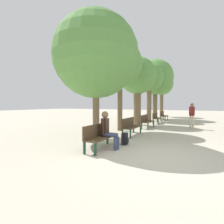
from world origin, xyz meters
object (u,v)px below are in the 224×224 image
Objects in this scene: bench_row_4 at (163,115)px; bench_row_0 at (100,135)px; bench_row_2 at (147,120)px; backpack at (125,139)px; tree_row_4 at (155,77)px; tree_row_1 at (120,65)px; tree_row_5 at (162,84)px; tree_row_3 at (149,78)px; bench_row_3 at (157,117)px; tree_row_0 at (96,56)px; bench_row_1 at (130,125)px; tree_row_2 at (137,77)px; pedestrian_near at (192,114)px; person_seated at (108,129)px.

bench_row_0 is at bearing -90.00° from bench_row_4.
bench_row_4 is (0.00, 5.90, 0.00)m from bench_row_2.
backpack is at bearing -87.20° from bench_row_4.
tree_row_4 reaches higher than backpack.
tree_row_5 is at bearing 90.00° from tree_row_1.
tree_row_5 is (0.00, 5.88, 0.00)m from tree_row_3.
bench_row_3 is 0.29× the size of tree_row_0.
bench_row_1 is 3.57× the size of backpack.
tree_row_3 is at bearing 102.77° from bench_row_2.
tree_row_2 is (-0.00, 5.77, -0.10)m from tree_row_0.
bench_row_2 is at bearing -51.97° from tree_row_2.
tree_row_1 is at bearing -90.00° from tree_row_4.
tree_row_3 reaches higher than bench_row_1.
pedestrian_near is (2.61, -2.11, 0.44)m from bench_row_3.
person_seated reaches higher than backpack.
tree_row_5 is 4.14× the size of person_seated.
tree_row_0 reaches higher than bench_row_4.
pedestrian_near reaches higher than bench_row_2.
bench_row_0 is at bearing -85.25° from tree_row_4.
bench_row_0 and bench_row_3 have the same top height.
tree_row_3 is at bearing -90.00° from tree_row_5.
backpack is at bearing -84.09° from tree_row_5.
tree_row_0 reaches higher than bench_row_0.
tree_row_2 is (-1.08, 7.29, 3.06)m from bench_row_0.
bench_row_2 is 2.95m from bench_row_3.
bench_row_4 is 0.26× the size of tree_row_4.
tree_row_0 is 3.43× the size of pedestrian_near.
bench_row_3 is 0.32× the size of tree_row_2.
tree_row_5 reaches higher than backpack.
tree_row_1 reaches higher than bench_row_0.
tree_row_3 is at bearing 97.13° from person_seated.
tree_row_4 is (-1.08, 13.06, 3.77)m from bench_row_0.
person_seated is at bearing -85.41° from tree_row_5.
tree_row_0 is at bearing 125.53° from bench_row_0.
bench_row_2 is 2.78m from pedestrian_near.
tree_row_4 is at bearing -90.00° from tree_row_5.
backpack is at bearing -75.68° from tree_row_2.
tree_row_1 is 8.94m from tree_row_4.
bench_row_0 is at bearing -90.00° from bench_row_2.
tree_row_1 is 6.56m from tree_row_3.
tree_row_3 is at bearing 90.00° from tree_row_0.
bench_row_3 is at bearing -59.37° from tree_row_3.
bench_row_1 is 0.32× the size of tree_row_2.
tree_row_4 reaches higher than tree_row_2.
pedestrian_near is at bearing -62.69° from bench_row_4.
tree_row_1 is at bearing -144.67° from pedestrian_near.
bench_row_0 is 1.24× the size of person_seated.
tree_row_1 is (-1.08, -1.77, 3.29)m from bench_row_2.
bench_row_2 is 0.32× the size of tree_row_2.
bench_row_1 is 3.66m from tree_row_1.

